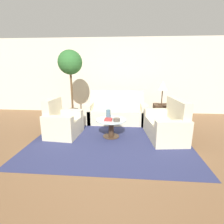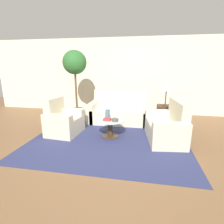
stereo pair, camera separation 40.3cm
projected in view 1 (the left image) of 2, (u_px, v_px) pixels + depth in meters
name	position (u px, v px, depth m)	size (l,w,h in m)	color
ground_plane	(110.00, 149.00, 3.58)	(14.00, 14.00, 0.00)	brown
wall_back	(118.00, 76.00, 6.20)	(10.00, 0.06, 2.60)	beige
rug	(111.00, 136.00, 4.22)	(3.51, 3.20, 0.01)	navy
sofa_main	(117.00, 112.00, 5.28)	(1.82, 0.77, 0.94)	beige
armchair	(62.00, 124.00, 4.24)	(0.78, 0.90, 0.90)	beige
loveseat	(168.00, 126.00, 4.09)	(0.87, 1.30, 0.92)	beige
coffee_table	(111.00, 126.00, 4.15)	(0.71, 0.71, 0.43)	#422D1E
side_table	(161.00, 114.00, 5.11)	(0.42, 0.42, 0.58)	#422D1E
table_lamp	(163.00, 87.00, 4.91)	(0.31, 0.31, 0.65)	#422D1E
potted_plant	(70.00, 69.00, 5.10)	(0.70, 0.70, 2.11)	#3D3833
vase	(108.00, 114.00, 4.14)	(0.11, 0.11, 0.22)	slate
bowl	(117.00, 120.00, 3.97)	(0.16, 0.16, 0.07)	brown
book_stack	(108.00, 119.00, 4.03)	(0.18, 0.16, 0.05)	#BC3333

